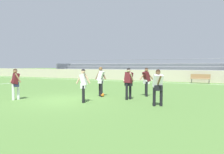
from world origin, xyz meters
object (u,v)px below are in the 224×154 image
at_px(player_dark_pressing_high, 129,81).
at_px(player_dark_dropping_back, 15,81).
at_px(player_white_trailing_run, 158,84).
at_px(player_white_challenging, 83,83).
at_px(bench_near_bin, 200,78).
at_px(soccer_ball, 102,95).
at_px(player_white_wide_left, 101,79).
at_px(bleacher_stand, 132,70).
at_px(player_dark_on_ball, 146,79).

relative_size(player_dark_pressing_high, player_dark_dropping_back, 1.02).
xyz_separation_m(player_dark_pressing_high, player_white_trailing_run, (1.74, -1.04, -0.03)).
relative_size(player_white_challenging, player_white_trailing_run, 1.00).
bearing_deg(player_dark_pressing_high, bench_near_bin, 74.88).
xyz_separation_m(bench_near_bin, soccer_ball, (-4.84, -11.52, -0.44)).
xyz_separation_m(player_white_wide_left, player_dark_pressing_high, (1.79, -0.29, -0.03)).
height_order(bench_near_bin, soccer_ball, bench_near_bin).
relative_size(player_white_trailing_run, soccer_ball, 7.32).
bearing_deg(player_white_challenging, player_white_wide_left, 92.62).
relative_size(player_white_challenging, soccer_ball, 7.34).
height_order(bench_near_bin, player_dark_dropping_back, player_dark_dropping_back).
xyz_separation_m(bleacher_stand, bench_near_bin, (8.23, -3.43, -0.55)).
relative_size(bleacher_stand, soccer_ball, 99.86).
xyz_separation_m(player_white_wide_left, soccer_ball, (0.12, -0.05, -0.90)).
bearing_deg(player_dark_pressing_high, player_white_wide_left, 170.87).
bearing_deg(player_dark_dropping_back, player_white_wide_left, 38.59).
xyz_separation_m(player_dark_dropping_back, player_white_challenging, (3.58, 0.84, 0.00)).
relative_size(bleacher_stand, player_dark_pressing_high, 13.36).
distance_m(bleacher_stand, player_dark_dropping_back, 17.68).
relative_size(bleacher_stand, player_white_trailing_run, 13.65).
bearing_deg(player_white_challenging, player_dark_on_ball, 55.12).
relative_size(player_white_wide_left, soccer_ball, 7.67).
xyz_separation_m(bleacher_stand, player_dark_dropping_back, (-0.22, -17.68, -0.14)).
xyz_separation_m(player_white_trailing_run, soccer_ball, (-3.40, 1.28, -0.84)).
bearing_deg(player_dark_on_ball, soccer_ball, -149.39).
bearing_deg(soccer_ball, player_dark_dropping_back, -142.86).
bearing_deg(player_dark_on_ball, player_dark_pressing_high, -109.04).
relative_size(player_white_wide_left, player_dark_dropping_back, 1.05).
xyz_separation_m(player_white_challenging, soccer_ball, (0.03, 1.90, -0.84)).
bearing_deg(player_dark_on_ball, player_white_challenging, -124.88).
height_order(bleacher_stand, player_dark_on_ball, bleacher_stand).
bearing_deg(soccer_ball, bench_near_bin, 67.21).
distance_m(player_white_challenging, player_white_trailing_run, 3.49).
distance_m(player_white_wide_left, player_dark_dropping_back, 4.46).
bearing_deg(player_white_challenging, player_dark_pressing_high, 44.36).
xyz_separation_m(bench_near_bin, player_white_challenging, (-4.87, -13.41, 0.41)).
height_order(bench_near_bin, player_dark_pressing_high, player_dark_pressing_high).
bearing_deg(player_white_trailing_run, player_dark_pressing_high, 149.05).
distance_m(player_white_wide_left, player_dark_on_ball, 2.63).
bearing_deg(soccer_ball, bleacher_stand, 102.79).
bearing_deg(player_white_wide_left, bench_near_bin, 66.60).
relative_size(bleacher_stand, player_white_challenging, 13.61).
distance_m(player_dark_on_ball, player_white_trailing_run, 2.85).
height_order(player_dark_dropping_back, player_white_challenging, player_white_challenging).
bearing_deg(bench_near_bin, player_white_challenging, -109.96).
relative_size(player_dark_dropping_back, player_white_trailing_run, 1.00).
bearing_deg(player_white_trailing_run, player_dark_dropping_back, -168.28).
bearing_deg(bleacher_stand, bench_near_bin, -22.61).
bearing_deg(player_white_wide_left, bleacher_stand, 102.38).
bearing_deg(player_white_challenging, soccer_ball, 89.02).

